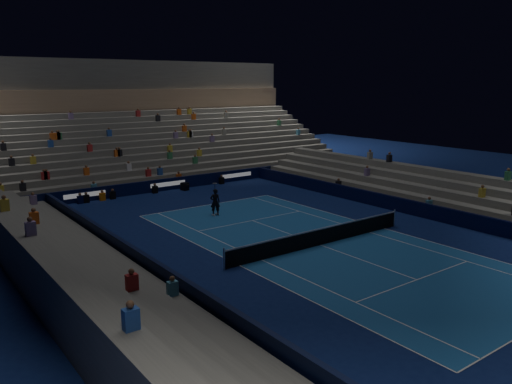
% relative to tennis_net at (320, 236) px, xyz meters
% --- Properties ---
extents(ground, '(90.00, 90.00, 0.00)m').
position_rel_tennis_net_xyz_m(ground, '(0.00, 0.00, -0.50)').
color(ground, '#0D1A50').
rests_on(ground, ground).
extents(court_surface, '(10.97, 23.77, 0.01)m').
position_rel_tennis_net_xyz_m(court_surface, '(0.00, 0.00, -0.50)').
color(court_surface, '#1B5499').
rests_on(court_surface, ground).
extents(sponsor_barrier_far, '(44.00, 0.25, 1.00)m').
position_rel_tennis_net_xyz_m(sponsor_barrier_far, '(0.00, 18.50, -0.00)').
color(sponsor_barrier_far, black).
rests_on(sponsor_barrier_far, ground).
extents(sponsor_barrier_east, '(0.25, 37.00, 1.00)m').
position_rel_tennis_net_xyz_m(sponsor_barrier_east, '(9.70, 0.00, -0.00)').
color(sponsor_barrier_east, black).
rests_on(sponsor_barrier_east, ground).
extents(sponsor_barrier_west, '(0.25, 37.00, 1.00)m').
position_rel_tennis_net_xyz_m(sponsor_barrier_west, '(-9.70, 0.00, -0.00)').
color(sponsor_barrier_west, black).
rests_on(sponsor_barrier_west, ground).
extents(grandstand_main, '(44.00, 15.20, 11.20)m').
position_rel_tennis_net_xyz_m(grandstand_main, '(0.00, 27.90, 2.87)').
color(grandstand_main, '#63635F').
rests_on(grandstand_main, ground).
extents(grandstand_east, '(5.00, 37.00, 2.50)m').
position_rel_tennis_net_xyz_m(grandstand_east, '(13.17, 0.00, 0.41)').
color(grandstand_east, slate).
rests_on(grandstand_east, ground).
extents(grandstand_west, '(5.00, 37.00, 2.50)m').
position_rel_tennis_net_xyz_m(grandstand_west, '(-13.17, 0.00, 0.41)').
color(grandstand_west, '#60615C').
rests_on(grandstand_west, ground).
extents(tennis_net, '(12.90, 0.10, 1.10)m').
position_rel_tennis_net_xyz_m(tennis_net, '(0.00, 0.00, 0.00)').
color(tennis_net, '#B2B2B7').
rests_on(tennis_net, ground).
extents(tennis_player, '(0.80, 0.67, 1.86)m').
position_rel_tennis_net_xyz_m(tennis_player, '(-1.20, 9.04, 0.42)').
color(tennis_player, black).
rests_on(tennis_player, ground).
extents(broadcast_camera, '(0.65, 1.02, 0.64)m').
position_rel_tennis_net_xyz_m(broadcast_camera, '(1.16, 17.59, -0.17)').
color(broadcast_camera, black).
rests_on(broadcast_camera, ground).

